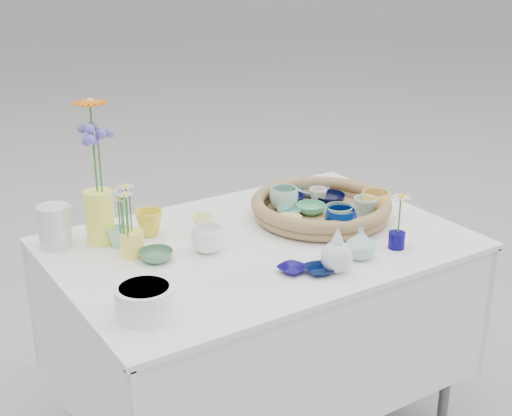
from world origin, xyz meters
TOP-DOWN VIEW (x-y plane):
  - wicker_tray at (0.28, 0.05)m, footprint 0.47×0.47m
  - tray_ceramic_0 at (0.24, 0.18)m, footprint 0.11×0.11m
  - tray_ceramic_1 at (0.36, 0.11)m, footprint 0.12×0.12m
  - tray_ceramic_2 at (0.43, -0.06)m, footprint 0.13×0.13m
  - tray_ceramic_3 at (0.25, 0.07)m, footprint 0.12×0.12m
  - tray_ceramic_4 at (0.25, -0.08)m, footprint 0.11×0.11m
  - tray_ceramic_5 at (0.18, 0.09)m, footprint 0.09×0.09m
  - tray_ceramic_6 at (0.20, 0.15)m, footprint 0.10×0.10m
  - tray_ceramic_7 at (0.32, 0.12)m, footprint 0.07×0.07m
  - tray_ceramic_8 at (0.36, 0.21)m, footprint 0.14×0.14m
  - tray_ceramic_9 at (0.23, -0.11)m, footprint 0.13×0.13m
  - tray_ceramic_10 at (0.13, 0.03)m, footprint 0.09×0.09m
  - tray_ceramic_11 at (0.37, -0.07)m, footprint 0.10×0.10m
  - tray_ceramic_12 at (0.21, 0.17)m, footprint 0.09×0.09m
  - loose_ceramic_0 at (-0.27, 0.23)m, footprint 0.09×0.09m
  - loose_ceramic_1 at (-0.12, 0.14)m, footprint 0.08×0.08m
  - loose_ceramic_2 at (-0.33, 0.04)m, footprint 0.13×0.13m
  - loose_ceramic_3 at (-0.17, 0.02)m, footprint 0.13×0.13m
  - loose_ceramic_4 at (-0.04, -0.24)m, footprint 0.09×0.09m
  - loose_ceramic_5 at (-0.39, 0.20)m, footprint 0.07×0.07m
  - loose_ceramic_6 at (0.02, -0.28)m, footprint 0.10×0.10m
  - fluted_bowl at (-0.50, -0.23)m, footprint 0.19×0.19m
  - bud_vase_paleblue at (0.07, -0.30)m, footprint 0.11×0.11m
  - bud_vase_seafoam at (0.18, -0.27)m, footprint 0.11×0.11m
  - bud_vase_cobalt at (0.33, -0.27)m, footprint 0.06×0.06m
  - single_daisy at (0.33, -0.27)m, footprint 0.09×0.09m
  - tall_vase_yellow at (-0.42, 0.26)m, footprint 0.11×0.11m
  - gerbera at (-0.42, 0.26)m, footprint 0.13×0.13m
  - hydrangea at (-0.41, 0.25)m, footprint 0.08×0.08m
  - white_pitcher at (-0.55, 0.31)m, footprint 0.15×0.12m
  - daisy_cup at (-0.38, 0.12)m, footprint 0.09×0.09m
  - daisy_posy at (-0.39, 0.10)m, footprint 0.08×0.08m

SIDE VIEW (x-z plane):
  - loose_ceramic_4 at x=-0.04m, z-range 0.77..0.78m
  - loose_ceramic_6 at x=0.02m, z-range 0.77..0.79m
  - loose_ceramic_2 at x=-0.33m, z-range 0.77..0.80m
  - bud_vase_cobalt at x=0.33m, z-range 0.77..0.82m
  - loose_ceramic_5 at x=-0.39m, z-range 0.77..0.83m
  - tray_ceramic_5 at x=0.18m, z-range 0.78..0.81m
  - tray_ceramic_10 at x=0.13m, z-range 0.78..0.81m
  - tray_ceramic_8 at x=0.36m, z-range 0.78..0.81m
  - loose_ceramic_1 at x=-0.12m, z-range 0.77..0.83m
  - tray_ceramic_3 at x=0.25m, z-range 0.78..0.81m
  - tray_ceramic_0 at x=0.24m, z-range 0.78..0.82m
  - tray_ceramic_1 at x=0.36m, z-range 0.78..0.82m
  - wicker_tray at x=0.28m, z-range 0.77..0.84m
  - daisy_cup at x=-0.38m, z-range 0.77..0.84m
  - fluted_bowl at x=-0.50m, z-range 0.77..0.84m
  - loose_ceramic_3 at x=-0.17m, z-range 0.77..0.84m
  - loose_ceramic_0 at x=-0.27m, z-range 0.77..0.85m
  - tray_ceramic_7 at x=0.32m, z-range 0.78..0.84m
  - bud_vase_seafoam at x=0.18m, z-range 0.77..0.86m
  - tray_ceramic_12 at x=0.21m, z-range 0.78..0.85m
  - tray_ceramic_11 at x=0.37m, z-range 0.78..0.86m
  - tray_ceramic_4 at x=0.25m, z-range 0.78..0.86m
  - tray_ceramic_6 at x=0.20m, z-range 0.78..0.86m
  - tray_ceramic_9 at x=0.23m, z-range 0.78..0.86m
  - tray_ceramic_2 at x=0.43m, z-range 0.78..0.86m
  - white_pitcher at x=-0.55m, z-range 0.77..0.90m
  - bud_vase_paleblue at x=0.07m, z-range 0.77..0.91m
  - tall_vase_yellow at x=-0.42m, z-range 0.77..0.93m
  - single_daisy at x=0.33m, z-range 0.81..0.94m
  - daisy_posy at x=-0.39m, z-range 0.84..0.99m
  - hydrangea at x=-0.41m, z-range 0.90..1.15m
  - gerbera at x=-0.42m, z-range 0.92..1.22m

